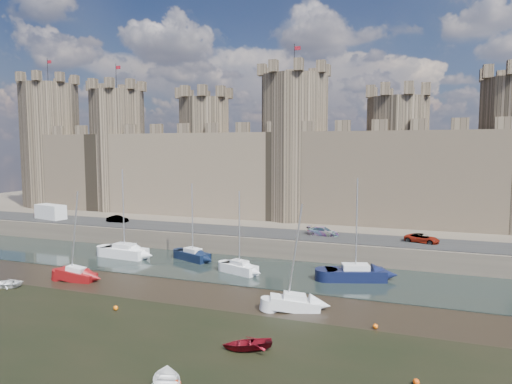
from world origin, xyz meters
TOP-DOWN VIEW (x-y plane):
  - ground at (0.00, 0.00)m, footprint 160.00×160.00m
  - water_channel at (0.00, 24.00)m, footprint 160.00×12.00m
  - quay at (0.00, 60.00)m, footprint 160.00×60.00m
  - road at (0.00, 34.00)m, footprint 160.00×7.00m
  - castle at (-0.64, 48.00)m, footprint 108.50×11.00m
  - car_0 at (-37.07, 34.22)m, footprint 3.48×2.01m
  - car_1 at (-22.48, 34.47)m, footprint 3.41×1.41m
  - car_2 at (9.66, 34.69)m, footprint 4.22×1.94m
  - car_3 at (21.93, 34.26)m, footprint 4.42×2.88m
  - van at (-34.66, 33.50)m, footprint 5.82×3.32m
  - sailboat_0 at (-13.81, 24.20)m, footprint 6.18×2.75m
  - sailboat_1 at (-4.91, 25.87)m, footprint 5.14×3.52m
  - sailboat_2 at (2.80, 22.29)m, footprint 4.59×3.02m
  - sailboat_3 at (15.36, 23.96)m, footprint 6.63×4.22m
  - sailboat_4 at (-12.48, 13.95)m, footprint 4.24×2.00m
  - sailboat_5 at (11.58, 13.27)m, footprint 4.66×3.02m
  - dinghy_2 at (7.82, -1.65)m, footprint 3.84×4.22m
  - dinghy_4 at (10.48, 4.61)m, footprint 4.19×3.65m
  - dinghy_6 at (-17.69, 9.80)m, footprint 3.56×2.76m
  - buoy_1 at (-3.02, 7.99)m, footprint 0.41×0.41m
  - buoy_2 at (8.39, -1.42)m, footprint 0.44×0.44m
  - buoy_3 at (18.56, 11.45)m, footprint 0.41×0.41m
  - buoy_5 at (21.63, 3.60)m, footprint 0.39×0.39m

SIDE VIEW (x-z plane):
  - ground at x=0.00m, z-range 0.00..0.00m
  - water_channel at x=0.00m, z-range 0.00..0.08m
  - buoy_5 at x=21.63m, z-range 0.00..0.39m
  - buoy_3 at x=18.56m, z-range 0.00..0.41m
  - buoy_1 at x=-3.02m, z-range 0.00..0.41m
  - buoy_2 at x=8.39m, z-range 0.00..0.44m
  - dinghy_6 at x=-17.69m, z-range 0.00..0.68m
  - dinghy_2 at x=7.82m, z-range 0.00..0.72m
  - dinghy_4 at x=10.48m, z-range 0.00..0.72m
  - sailboat_5 at x=11.58m, z-range -4.00..5.38m
  - sailboat_4 at x=-12.48m, z-range -4.08..5.51m
  - sailboat_2 at x=2.80m, z-range -3.86..5.38m
  - sailboat_1 at x=-4.91m, z-range -4.03..5.57m
  - sailboat_3 at x=15.36m, z-range -4.60..6.25m
  - sailboat_0 at x=-13.81m, z-range -4.78..6.50m
  - quay at x=0.00m, z-range 0.00..2.50m
  - road at x=0.00m, z-range 2.50..2.60m
  - car_1 at x=-22.48m, z-range 2.50..3.60m
  - car_0 at x=-37.07m, z-range 2.50..3.61m
  - car_3 at x=21.93m, z-range 2.50..3.63m
  - car_2 at x=9.66m, z-range 2.50..3.70m
  - van at x=-34.66m, z-range 2.50..4.89m
  - castle at x=-0.64m, z-range -2.83..26.17m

